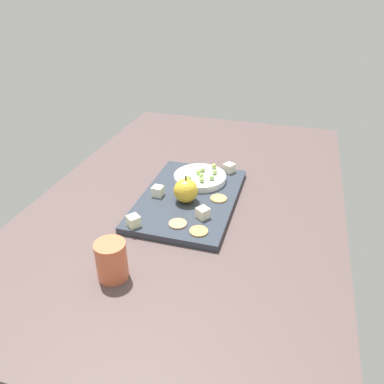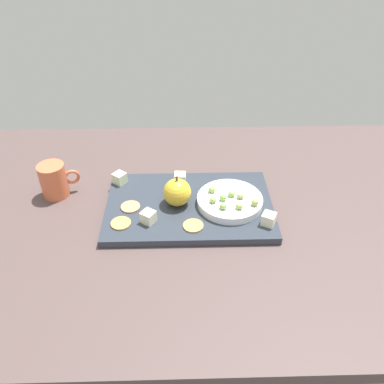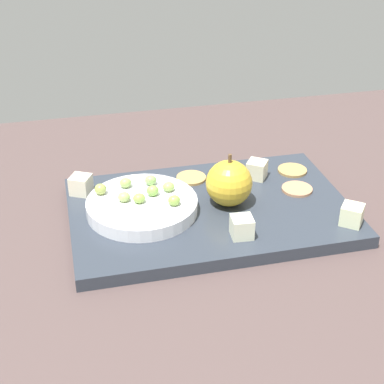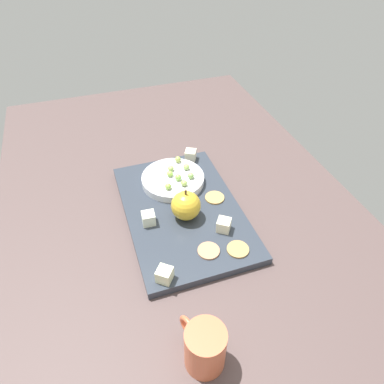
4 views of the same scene
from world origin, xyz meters
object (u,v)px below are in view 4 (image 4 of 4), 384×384
Objects in this scene: apple_whole at (185,206)px; grape_2 at (184,183)px; cheese_cube_1 at (149,218)px; cheese_cube_0 at (191,155)px; grape_3 at (168,186)px; cup at (205,348)px; cracker_2 at (215,198)px; grape_0 at (171,168)px; grape_4 at (178,177)px; cracker_0 at (209,251)px; grape_6 at (178,159)px; cheese_cube_2 at (165,275)px; grape_1 at (170,174)px; grape_5 at (191,176)px; cheese_cube_3 at (224,225)px; serving_dish at (173,179)px; grape_7 at (186,167)px; cracker_1 at (238,249)px; platter at (183,211)px.

grape_2 is (-8.27, 2.37, -0.72)cm from apple_whole.
cheese_cube_0 is at bearing 140.36° from cheese_cube_1.
grape_3 is 0.18× the size of cup.
cup reaches higher than cracker_2.
cracker_2 is 13.78cm from grape_0.
grape_0 is 1.00× the size of grape_4.
grape_6 is (-28.84, 2.30, 2.50)cm from cracker_0.
apple_whole is at bearing 85.30° from cheese_cube_1.
cheese_cube_2 is at bearing -21.11° from grape_6.
cracker_2 is 2.69× the size of grape_4.
apple_whole is 3.90× the size of grape_1.
cup reaches higher than grape_4.
grape_2 is 1.00× the size of grape_5.
grape_2 is at bearing -25.20° from cheese_cube_0.
cup is (45.30, -7.62, -0.08)cm from grape_0.
apple_whole reaches higher than cracker_0.
cheese_cube_1 is 1.64× the size of grape_3.
cheese_cube_1 is (-0.68, -8.23, -1.92)cm from apple_whole.
cracker_2 is at bearing 18.45° from grape_6.
cheese_cube_3 is at bearing -10.65° from cracker_2.
cheese_cube_1 is 16.32cm from grape_5.
cheese_cube_1 is 14.87cm from grape_1.
serving_dish is 4.74cm from grape_7.
grape_6 is (-5.36, 2.97, 1.75)cm from serving_dish.
grape_3 is 1.00× the size of grape_7.
grape_5 is at bearing 151.57° from cheese_cube_2.
grape_1 and grape_2 have the same top height.
apple_whole is 31.20cm from cup.
grape_1 is at bearing -164.61° from cracker_1.
cheese_cube_3 is at bearing 18.31° from grape_1.
cheese_cube_3 is 0.61× the size of cracker_2.
platter is at bearing -145.55° from cheese_cube_3.
grape_5 reaches higher than platter.
cheese_cube_0 is 26.81cm from cheese_cube_3.
cracker_0 is at bearing -48.27° from cheese_cube_3.
apple_whole reaches higher than grape_4.
grape_2 is (-7.59, 10.60, 1.20)cm from cheese_cube_1.
cheese_cube_3 is 1.64× the size of grape_0.
cheese_cube_2 is at bearing -70.55° from cracker_0.
grape_2 is (-4.75, -6.11, 2.39)cm from cracker_2.
grape_3 is at bearing -161.47° from platter.
cracker_1 is 2.69× the size of grape_2.
cheese_cube_3 is (18.86, 5.86, 0.44)cm from serving_dish.
cracker_1 is at bearing 74.84° from cracker_0.
grape_2 and grape_3 have the same top height.
apple_whole reaches higher than grape_2.
cheese_cube_1 is at bearing -130.72° from cracker_1.
cracker_2 is (-0.71, 8.23, 1.12)cm from platter.
apple_whole reaches higher than platter.
cheese_cube_3 is 1.64× the size of grape_6.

